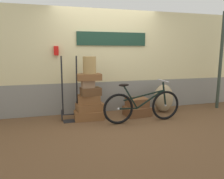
{
  "coord_description": "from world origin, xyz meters",
  "views": [
    {
      "loc": [
        -1.37,
        -4.41,
        1.47
      ],
      "look_at": [
        -0.05,
        0.12,
        0.66
      ],
      "focal_mm": 35.19,
      "sensor_mm": 36.0,
      "label": 1
    }
  ],
  "objects": [
    {
      "name": "bicycle",
      "position": [
        0.5,
        -0.28,
        0.35
      ],
      "size": [
        1.72,
        0.46,
        0.88
      ],
      "color": "black",
      "rests_on": "ground"
    },
    {
      "name": "luggage_trolley",
      "position": [
        -0.95,
        0.26,
        0.36
      ],
      "size": [
        0.39,
        0.34,
        1.39
      ],
      "color": "black",
      "rests_on": "ground"
    },
    {
      "name": "station_building",
      "position": [
        0.01,
        0.85,
        1.24
      ],
      "size": [
        7.2,
        0.74,
        2.46
      ],
      "color": "gray",
      "rests_on": "ground"
    },
    {
      "name": "burlap_sack",
      "position": [
        1.33,
        0.31,
        0.34
      ],
      "size": [
        0.48,
        0.41,
        0.68
      ],
      "primitive_type": "ellipsoid",
      "color": "#9E8966",
      "rests_on": "ground"
    },
    {
      "name": "suitcase_6",
      "position": [
        0.58,
        0.19,
        0.1
      ],
      "size": [
        0.6,
        0.5,
        0.2
      ],
      "primitive_type": "cube",
      "rotation": [
        0.0,
        0.0,
        0.09
      ],
      "color": "brown",
      "rests_on": "ground"
    },
    {
      "name": "suitcase_1",
      "position": [
        -0.53,
        0.23,
        0.27
      ],
      "size": [
        0.62,
        0.41,
        0.16
      ],
      "primitive_type": "cube",
      "rotation": [
        0.0,
        0.0,
        0.09
      ],
      "color": "brown",
      "rests_on": "suitcase_0"
    },
    {
      "name": "suitcase_3",
      "position": [
        -0.51,
        0.2,
        0.62
      ],
      "size": [
        0.45,
        0.3,
        0.17
      ],
      "primitive_type": "cube",
      "rotation": [
        0.0,
        0.0,
        0.09
      ],
      "color": "brown",
      "rests_on": "suitcase_2"
    },
    {
      "name": "suitcase_4",
      "position": [
        -0.56,
        0.2,
        0.79
      ],
      "size": [
        0.28,
        0.19,
        0.16
      ],
      "primitive_type": "cube",
      "rotation": [
        0.0,
        0.0,
        0.06
      ],
      "color": "#937051",
      "rests_on": "suitcase_3"
    },
    {
      "name": "suitcase_0",
      "position": [
        -0.56,
        0.2,
        0.09
      ],
      "size": [
        0.64,
        0.39,
        0.19
      ],
      "primitive_type": "cube",
      "rotation": [
        0.0,
        0.0,
        -0.04
      ],
      "color": "brown",
      "rests_on": "ground"
    },
    {
      "name": "suitcase_2",
      "position": [
        -0.54,
        0.25,
        0.44
      ],
      "size": [
        0.51,
        0.36,
        0.18
      ],
      "primitive_type": "cube",
      "rotation": [
        0.0,
        0.0,
        -0.11
      ],
      "color": "brown",
      "rests_on": "suitcase_1"
    },
    {
      "name": "ground",
      "position": [
        0.0,
        0.0,
        -0.03
      ],
      "size": [
        9.2,
        5.2,
        0.06
      ],
      "primitive_type": "cube",
      "color": "brown"
    },
    {
      "name": "wicker_basket",
      "position": [
        -0.52,
        0.22,
        1.19
      ],
      "size": [
        0.28,
        0.28,
        0.37
      ],
      "primitive_type": "cylinder",
      "color": "#A8844C",
      "rests_on": "suitcase_5"
    },
    {
      "name": "suitcase_5",
      "position": [
        -0.54,
        0.2,
        0.94
      ],
      "size": [
        0.51,
        0.3,
        0.14
      ],
      "primitive_type": "cube",
      "rotation": [
        0.0,
        0.0,
        0.01
      ],
      "color": "brown",
      "rests_on": "suitcase_4"
    },
    {
      "name": "suitcase_7",
      "position": [
        0.59,
        0.23,
        0.3
      ],
      "size": [
        0.48,
        0.4,
        0.2
      ],
      "primitive_type": "cube",
      "rotation": [
        0.0,
        0.0,
        0.03
      ],
      "color": "brown",
      "rests_on": "suitcase_6"
    }
  ]
}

